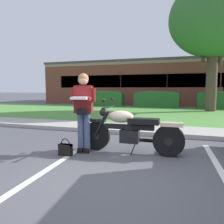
{
  "coord_description": "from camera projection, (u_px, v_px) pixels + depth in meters",
  "views": [
    {
      "loc": [
        1.04,
        -3.41,
        1.37
      ],
      "look_at": [
        -0.58,
        1.41,
        0.85
      ],
      "focal_mm": 35.89,
      "sensor_mm": 36.0,
      "label": 1
    }
  ],
  "objects": [
    {
      "name": "ground_plane",
      "position": [
        118.0,
        173.0,
        3.68
      ],
      "size": [
        140.0,
        140.0,
        0.0
      ],
      "primitive_type": "plane",
      "color": "#4C4C51"
    },
    {
      "name": "curb_strip",
      "position": [
        149.0,
        134.0,
        6.62
      ],
      "size": [
        60.0,
        0.2,
        0.12
      ],
      "primitive_type": "cube",
      "color": "#ADA89E",
      "rests_on": "ground"
    },
    {
      "name": "concrete_walk",
      "position": [
        153.0,
        129.0,
        7.43
      ],
      "size": [
        60.0,
        1.5,
        0.08
      ],
      "primitive_type": "cube",
      "color": "#ADA89E",
      "rests_on": "ground"
    },
    {
      "name": "grass_lawn",
      "position": [
        167.0,
        114.0,
        12.09
      ],
      "size": [
        60.0,
        8.39,
        0.06
      ],
      "primitive_type": "cube",
      "color": "#518E3D",
      "rests_on": "ground"
    },
    {
      "name": "stall_stripe_0",
      "position": [
        60.0,
        161.0,
        4.26
      ],
      "size": [
        0.39,
        4.4,
        0.01
      ],
      "primitive_type": "cube",
      "rotation": [
        0.0,
        0.0,
        0.06
      ],
      "color": "silver",
      "rests_on": "ground"
    },
    {
      "name": "motorcycle",
      "position": [
        135.0,
        131.0,
        4.78
      ],
      "size": [
        2.24,
        0.82,
        1.18
      ],
      "color": "black",
      "rests_on": "ground"
    },
    {
      "name": "rider_person",
      "position": [
        83.0,
        106.0,
        4.79
      ],
      "size": [
        0.53,
        0.63,
        1.7
      ],
      "color": "black",
      "rests_on": "ground"
    },
    {
      "name": "handbag",
      "position": [
        65.0,
        149.0,
        4.62
      ],
      "size": [
        0.28,
        0.13,
        0.36
      ],
      "color": "black",
      "rests_on": "ground"
    },
    {
      "name": "shade_tree",
      "position": [
        214.0,
        19.0,
        12.91
      ],
      "size": [
        5.17,
        5.17,
        7.62
      ],
      "color": "#4C3D2D",
      "rests_on": "ground"
    },
    {
      "name": "hedge_left",
      "position": [
        106.0,
        98.0,
        17.63
      ],
      "size": [
        2.87,
        0.9,
        1.24
      ],
      "color": "#286028",
      "rests_on": "ground"
    },
    {
      "name": "hedge_center_left",
      "position": [
        157.0,
        99.0,
        16.37
      ],
      "size": [
        3.21,
        0.9,
        1.24
      ],
      "color": "#286028",
      "rests_on": "ground"
    },
    {
      "name": "hedge_center_right",
      "position": [
        216.0,
        100.0,
        15.1
      ],
      "size": [
        2.42,
        0.9,
        1.24
      ],
      "color": "#286028",
      "rests_on": "ground"
    },
    {
      "name": "brick_building",
      "position": [
        171.0,
        83.0,
        22.04
      ],
      "size": [
        23.56,
        8.15,
        3.95
      ],
      "color": "brown",
      "rests_on": "ground"
    }
  ]
}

